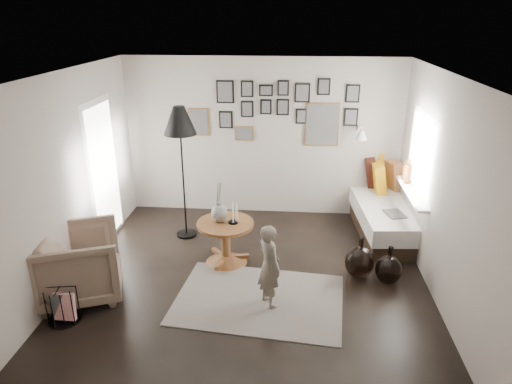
# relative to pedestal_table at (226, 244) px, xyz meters

# --- Properties ---
(ground) EXTENTS (4.80, 4.80, 0.00)m
(ground) POSITION_rel_pedestal_table_xyz_m (0.37, -0.60, -0.28)
(ground) COLOR black
(ground) RESTS_ON ground
(wall_back) EXTENTS (4.50, 0.00, 4.50)m
(wall_back) POSITION_rel_pedestal_table_xyz_m (0.37, 1.80, 1.02)
(wall_back) COLOR gray
(wall_back) RESTS_ON ground
(wall_front) EXTENTS (4.50, 0.00, 4.50)m
(wall_front) POSITION_rel_pedestal_table_xyz_m (0.37, -3.00, 1.02)
(wall_front) COLOR gray
(wall_front) RESTS_ON ground
(wall_left) EXTENTS (0.00, 4.80, 4.80)m
(wall_left) POSITION_rel_pedestal_table_xyz_m (-1.88, -0.60, 1.02)
(wall_left) COLOR gray
(wall_left) RESTS_ON ground
(wall_right) EXTENTS (0.00, 4.80, 4.80)m
(wall_right) POSITION_rel_pedestal_table_xyz_m (2.62, -0.60, 1.02)
(wall_right) COLOR gray
(wall_right) RESTS_ON ground
(ceiling) EXTENTS (4.80, 4.80, 0.00)m
(ceiling) POSITION_rel_pedestal_table_xyz_m (0.37, -0.60, 2.32)
(ceiling) COLOR white
(ceiling) RESTS_ON wall_back
(door_left) EXTENTS (0.00, 2.14, 2.14)m
(door_left) POSITION_rel_pedestal_table_xyz_m (-1.86, 0.60, 0.77)
(door_left) COLOR white
(door_left) RESTS_ON wall_left
(window_right) EXTENTS (0.15, 1.32, 1.30)m
(window_right) POSITION_rel_pedestal_table_xyz_m (2.55, 0.74, 0.65)
(window_right) COLOR white
(window_right) RESTS_ON wall_right
(gallery_wall) EXTENTS (2.74, 0.03, 1.08)m
(gallery_wall) POSITION_rel_pedestal_table_xyz_m (0.66, 1.78, 1.46)
(gallery_wall) COLOR brown
(gallery_wall) RESTS_ON wall_back
(wall_sconce) EXTENTS (0.18, 0.36, 0.16)m
(wall_sconce) POSITION_rel_pedestal_table_xyz_m (1.92, 1.53, 1.18)
(wall_sconce) COLOR white
(wall_sconce) RESTS_ON wall_back
(rug) EXTENTS (2.11, 1.58, 0.01)m
(rug) POSITION_rel_pedestal_table_xyz_m (0.52, -0.85, -0.27)
(rug) COLOR #B1A79C
(rug) RESTS_ON ground
(pedestal_table) EXTENTS (0.77, 0.77, 0.61)m
(pedestal_table) POSITION_rel_pedestal_table_xyz_m (0.00, 0.00, 0.00)
(pedestal_table) COLOR brown
(pedestal_table) RESTS_ON ground
(vase) EXTENTS (0.22, 0.22, 0.55)m
(vase) POSITION_rel_pedestal_table_xyz_m (-0.08, 0.02, 0.49)
(vase) COLOR black
(vase) RESTS_ON pedestal_table
(candles) EXTENTS (0.13, 0.13, 0.29)m
(candles) POSITION_rel_pedestal_table_xyz_m (0.11, -0.00, 0.46)
(candles) COLOR black
(candles) RESTS_ON pedestal_table
(daybed) EXTENTS (1.12, 2.33, 1.10)m
(daybed) POSITION_rel_pedestal_table_xyz_m (2.37, 1.34, 0.05)
(daybed) COLOR black
(daybed) RESTS_ON ground
(magazine_on_daybed) EXTENTS (0.32, 0.39, 0.02)m
(magazine_on_daybed) POSITION_rel_pedestal_table_xyz_m (2.37, 0.69, 0.23)
(magazine_on_daybed) COLOR black
(magazine_on_daybed) RESTS_ON daybed
(armchair) EXTENTS (1.22, 1.21, 0.86)m
(armchair) POSITION_rel_pedestal_table_xyz_m (-1.63, -0.92, 0.15)
(armchair) COLOR #715D4C
(armchair) RESTS_ON ground
(armchair_cushion) EXTENTS (0.50, 0.51, 0.18)m
(armchair_cushion) POSITION_rel_pedestal_table_xyz_m (-1.63, -0.87, 0.20)
(armchair_cushion) COLOR white
(armchair_cushion) RESTS_ON armchair
(floor_lamp) EXTENTS (0.47, 0.47, 2.01)m
(floor_lamp) POSITION_rel_pedestal_table_xyz_m (-0.74, 0.77, 1.45)
(floor_lamp) COLOR black
(floor_lamp) RESTS_ON ground
(magazine_basket) EXTENTS (0.39, 0.39, 0.43)m
(magazine_basket) POSITION_rel_pedestal_table_xyz_m (-1.63, -1.42, -0.07)
(magazine_basket) COLOR black
(magazine_basket) RESTS_ON ground
(demijohn_large) EXTENTS (0.38, 0.38, 0.57)m
(demijohn_large) POSITION_rel_pedestal_table_xyz_m (1.78, -0.23, -0.06)
(demijohn_large) COLOR black
(demijohn_large) RESTS_ON ground
(demijohn_small) EXTENTS (0.33, 0.33, 0.52)m
(demijohn_small) POSITION_rel_pedestal_table_xyz_m (2.13, -0.35, -0.09)
(demijohn_small) COLOR black
(demijohn_small) RESTS_ON ground
(child) EXTENTS (0.41, 0.45, 1.03)m
(child) POSITION_rel_pedestal_table_xyz_m (0.64, -0.92, 0.24)
(child) COLOR #655B50
(child) RESTS_ON ground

